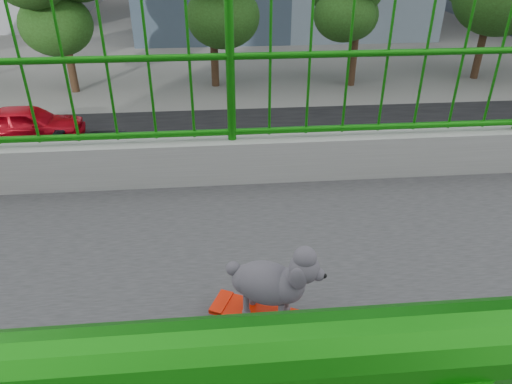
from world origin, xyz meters
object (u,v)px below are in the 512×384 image
at_px(skateboard, 266,316).
at_px(car_3, 120,152).
at_px(poodle, 272,281).
at_px(car_4, 28,124).
at_px(car_5, 22,345).
at_px(car_6, 52,254).

bearing_deg(skateboard, car_3, -141.06).
xyz_separation_m(poodle, car_4, (-18.82, -8.39, -6.46)).
distance_m(poodle, car_3, 17.38).
bearing_deg(skateboard, car_4, -131.17).
distance_m(poodle, car_5, 9.95).
height_order(poodle, car_6, poodle).
bearing_deg(car_5, poodle, 36.82).
bearing_deg(car_5, car_3, 176.68).
height_order(car_4, car_5, car_4).
height_order(skateboard, car_3, skateboard).
bearing_deg(car_5, skateboard, 36.73).
xyz_separation_m(skateboard, car_3, (-15.61, -3.92, -6.31)).
bearing_deg(car_4, car_6, -159.25).
bearing_deg(car_4, car_3, -125.74).
bearing_deg(car_5, car_6, -175.47).
relative_size(skateboard, car_4, 0.11).
relative_size(poodle, car_5, 0.09).
bearing_deg(poodle, car_5, -118.35).
relative_size(car_4, car_5, 1.06).
height_order(car_3, car_6, car_6).
xyz_separation_m(skateboard, car_5, (-6.01, -4.48, -6.31)).
relative_size(skateboard, poodle, 1.28).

